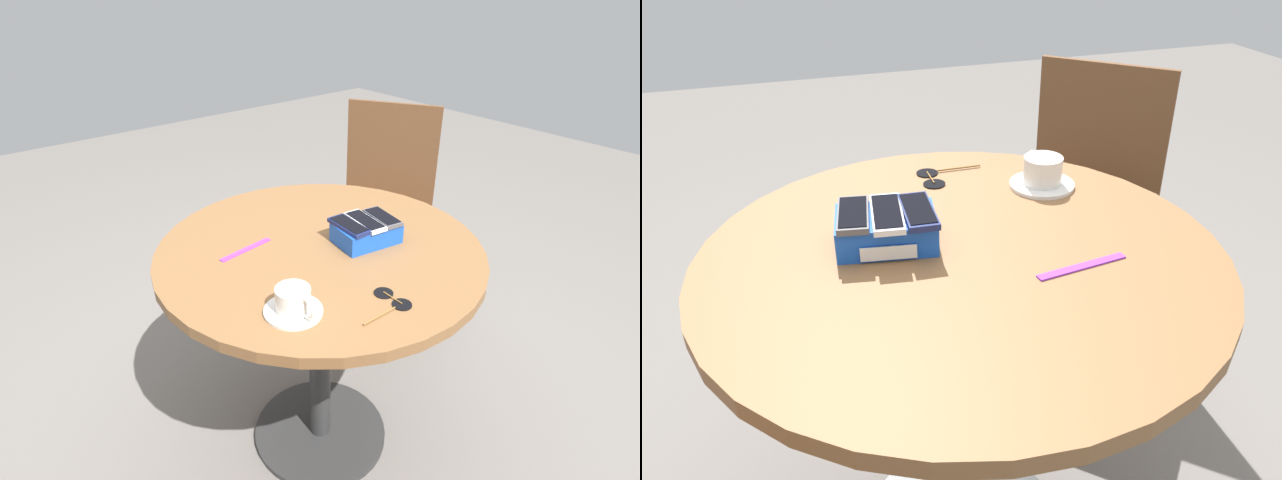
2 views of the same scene
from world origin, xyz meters
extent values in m
plane|color=slate|center=(0.00, 0.00, 0.00)|extent=(8.00, 8.00, 0.00)
cylinder|color=#2D2D2D|center=(0.00, 0.00, 0.01)|extent=(0.45, 0.45, 0.02)
cylinder|color=#2D2D2D|center=(0.00, 0.00, 0.37)|extent=(0.07, 0.07, 0.70)
cylinder|color=brown|center=(0.00, 0.00, 0.74)|extent=(0.91, 0.91, 0.03)
cube|color=blue|center=(-0.12, 0.06, 0.78)|extent=(0.19, 0.14, 0.06)
cube|color=white|center=(-0.13, 0.00, 0.77)|extent=(0.09, 0.02, 0.03)
cube|color=#515156|center=(-0.17, 0.07, 0.81)|extent=(0.07, 0.13, 0.01)
cube|color=black|center=(-0.17, 0.07, 0.82)|extent=(0.07, 0.12, 0.00)
cube|color=silver|center=(-0.12, 0.06, 0.81)|extent=(0.07, 0.14, 0.01)
cube|color=black|center=(-0.12, 0.06, 0.82)|extent=(0.06, 0.13, 0.00)
cube|color=navy|center=(-0.06, 0.05, 0.81)|extent=(0.06, 0.13, 0.01)
cube|color=black|center=(-0.06, 0.05, 0.82)|extent=(0.05, 0.12, 0.00)
cylinder|color=silver|center=(0.24, 0.19, 0.76)|extent=(0.13, 0.13, 0.01)
cylinder|color=silver|center=(0.24, 0.19, 0.79)|extent=(0.08, 0.08, 0.06)
cylinder|color=tan|center=(0.24, 0.19, 0.81)|extent=(0.07, 0.07, 0.00)
torus|color=silver|center=(0.24, 0.24, 0.79)|extent=(0.01, 0.05, 0.05)
cube|color=purple|center=(0.17, -0.11, 0.75)|extent=(0.17, 0.04, 0.00)
cylinder|color=black|center=(0.03, 0.27, 0.75)|extent=(0.05, 0.05, 0.00)
cylinder|color=black|center=(0.03, 0.33, 0.75)|extent=(0.05, 0.05, 0.00)
cylinder|color=olive|center=(0.03, 0.30, 0.76)|extent=(0.00, 0.06, 0.00)
cylinder|color=olive|center=(0.10, 0.33, 0.76)|extent=(0.10, 0.01, 0.00)
cube|color=brown|center=(-0.62, -0.37, 0.46)|extent=(0.57, 0.57, 0.02)
cube|color=brown|center=(-0.80, -0.47, 0.70)|extent=(0.22, 0.35, 0.47)
cylinder|color=brown|center=(-0.37, -0.43, 0.22)|extent=(0.04, 0.04, 0.45)
cylinder|color=brown|center=(-0.56, -0.11, 0.22)|extent=(0.04, 0.04, 0.45)
cylinder|color=brown|center=(-0.69, -0.63, 0.22)|extent=(0.04, 0.04, 0.45)
cylinder|color=brown|center=(-0.88, -0.30, 0.22)|extent=(0.04, 0.04, 0.45)
camera|label=1|loc=(0.77, 0.93, 1.44)|focal=28.00mm
camera|label=2|loc=(-0.29, -0.87, 1.30)|focal=35.00mm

